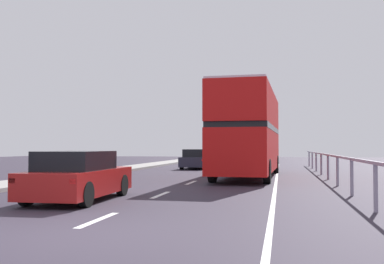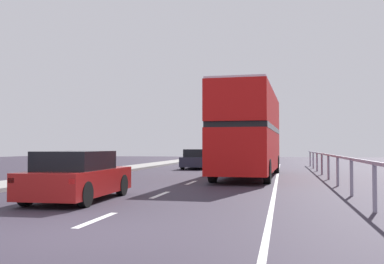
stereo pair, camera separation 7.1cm
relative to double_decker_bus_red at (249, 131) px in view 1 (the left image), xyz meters
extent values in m
cube|color=#2F2936|center=(-2.12, -15.04, -2.31)|extent=(73.72, 120.00, 0.10)
cube|color=silver|center=(-2.12, -13.50, -2.26)|extent=(0.16, 1.98, 0.01)
cube|color=silver|center=(-2.12, -8.65, -2.26)|extent=(0.16, 1.98, 0.01)
cube|color=silver|center=(-2.12, -3.80, -2.26)|extent=(0.16, 1.98, 0.01)
cube|color=silver|center=(-2.12, 1.05, -2.26)|extent=(0.16, 1.98, 0.01)
cube|color=silver|center=(-2.12, 5.90, -2.26)|extent=(0.16, 1.98, 0.01)
cube|color=silver|center=(-2.12, 10.75, -2.26)|extent=(0.16, 1.98, 0.01)
cube|color=silver|center=(-2.12, 15.60, -2.26)|extent=(0.16, 1.98, 0.01)
cube|color=silver|center=(1.33, -6.04, -2.26)|extent=(0.12, 46.00, 0.01)
cube|color=#93889E|center=(3.65, -6.04, -1.14)|extent=(0.08, 42.00, 0.08)
cylinder|color=#93889E|center=(3.65, -11.29, -1.70)|extent=(0.10, 0.10, 1.12)
cylinder|color=#93889E|center=(3.65, -7.79, -1.70)|extent=(0.10, 0.10, 1.12)
cylinder|color=#93889E|center=(3.65, -4.29, -1.70)|extent=(0.10, 0.10, 1.12)
cylinder|color=#93889E|center=(3.65, -0.79, -1.70)|extent=(0.10, 0.10, 1.12)
cylinder|color=#93889E|center=(3.65, 2.71, -1.70)|extent=(0.10, 0.10, 1.12)
cylinder|color=#93889E|center=(3.65, 6.21, -1.70)|extent=(0.10, 0.10, 1.12)
cylinder|color=#93889E|center=(3.65, 9.71, -1.70)|extent=(0.10, 0.10, 1.12)
cylinder|color=#93889E|center=(3.65, 13.21, -1.70)|extent=(0.10, 0.10, 1.12)
cube|color=red|center=(0.00, -0.01, -0.97)|extent=(2.82, 10.57, 1.88)
cube|color=black|center=(0.00, -0.01, 0.09)|extent=(2.82, 10.15, 0.24)
cube|color=red|center=(0.00, -0.01, 1.03)|extent=(2.82, 10.57, 1.64)
cube|color=silver|center=(0.00, -0.01, 1.91)|extent=(2.76, 10.36, 0.10)
cube|color=black|center=(0.19, 5.21, -0.87)|extent=(2.20, 0.12, 1.32)
cube|color=yellow|center=(0.19, 5.21, 1.45)|extent=(1.47, 0.09, 0.28)
cylinder|color=black|center=(-0.98, 3.87, -1.76)|extent=(0.32, 1.01, 1.00)
cylinder|color=black|center=(1.26, 3.79, -1.76)|extent=(0.32, 1.01, 1.00)
cylinder|color=black|center=(-1.25, -3.61, -1.76)|extent=(0.32, 1.01, 1.00)
cylinder|color=black|center=(0.99, -3.69, -1.76)|extent=(0.32, 1.01, 1.00)
cube|color=maroon|center=(-3.98, -10.44, -1.74)|extent=(1.82, 4.17, 0.68)
cube|color=black|center=(-3.98, -10.65, -1.15)|extent=(1.58, 2.31, 0.51)
cube|color=red|center=(-4.71, -12.50, -1.57)|extent=(0.16, 0.06, 0.12)
cube|color=red|center=(-3.17, -12.47, -1.57)|extent=(0.16, 0.06, 0.12)
cylinder|color=black|center=(-4.80, -9.09, -1.94)|extent=(0.21, 0.64, 0.64)
cylinder|color=black|center=(-3.23, -9.06, -1.94)|extent=(0.21, 0.64, 0.64)
cylinder|color=black|center=(-4.74, -11.83, -1.94)|extent=(0.21, 0.64, 0.64)
cylinder|color=black|center=(-3.17, -11.80, -1.94)|extent=(0.21, 0.64, 0.64)
cube|color=#252738|center=(-4.04, 8.00, -1.77)|extent=(1.70, 4.28, 0.63)
cube|color=black|center=(-4.04, 7.78, -1.20)|extent=(1.50, 2.35, 0.51)
cube|color=red|center=(-4.79, 5.89, -1.61)|extent=(0.16, 0.06, 0.12)
cube|color=red|center=(-3.29, 5.88, -1.61)|extent=(0.16, 0.06, 0.12)
cylinder|color=black|center=(-4.81, 9.44, -1.94)|extent=(0.20, 0.64, 0.64)
cylinder|color=black|center=(-3.27, 9.44, -1.94)|extent=(0.20, 0.64, 0.64)
cylinder|color=black|center=(-4.81, 6.56, -1.94)|extent=(0.20, 0.64, 0.64)
cylinder|color=black|center=(-3.27, 6.55, -1.94)|extent=(0.20, 0.64, 0.64)
camera|label=1|loc=(1.54, -22.16, -0.77)|focal=42.15mm
camera|label=2|loc=(1.61, -22.15, -0.77)|focal=42.15mm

